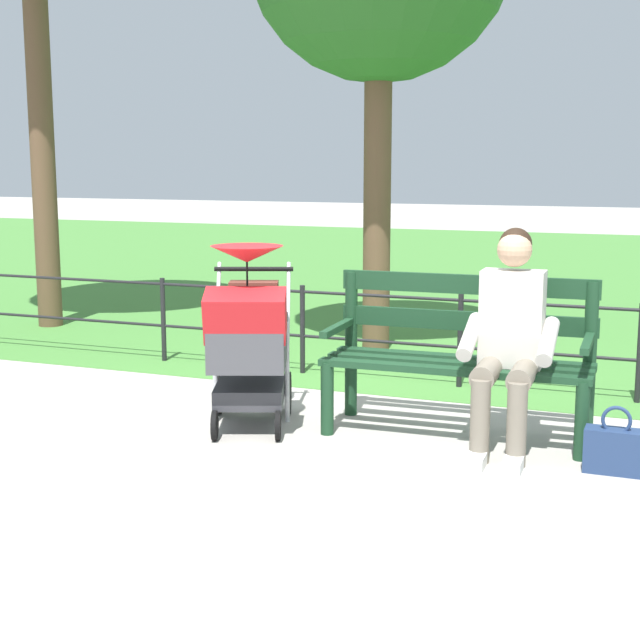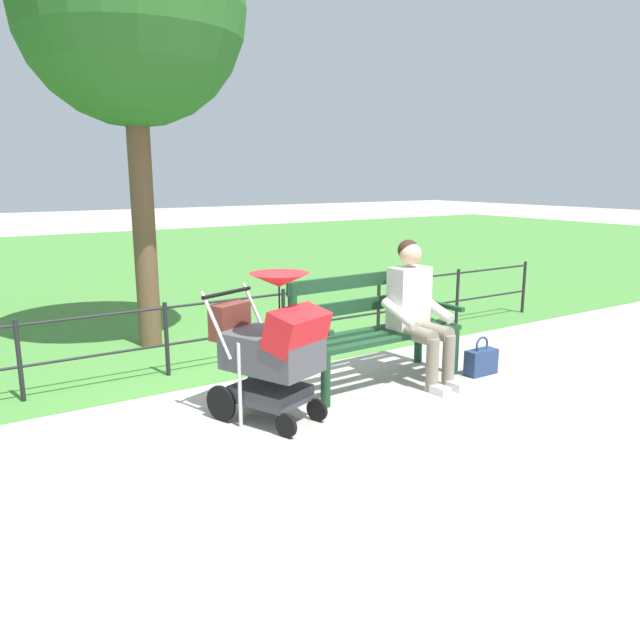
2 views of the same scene
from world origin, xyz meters
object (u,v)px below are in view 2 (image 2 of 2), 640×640
(person_on_bench, at_px, (417,308))
(park_bench, at_px, (372,324))
(stroller, at_px, (272,346))
(handbag, at_px, (481,361))
(tree_near_bench, at_px, (130,10))

(person_on_bench, bearing_deg, park_bench, -34.02)
(person_on_bench, relative_size, stroller, 1.11)
(person_on_bench, distance_m, handbag, 0.86)
(person_on_bench, height_order, stroller, person_on_bench)
(stroller, bearing_deg, tree_near_bench, -89.06)
(stroller, bearing_deg, person_on_bench, -174.36)
(tree_near_bench, bearing_deg, stroller, 90.94)
(handbag, bearing_deg, tree_near_bench, -50.76)
(park_bench, relative_size, stroller, 1.41)
(person_on_bench, bearing_deg, handbag, 160.13)
(person_on_bench, distance_m, tree_near_bench, 4.06)
(park_bench, distance_m, stroller, 1.30)
(stroller, bearing_deg, handbag, 178.18)
(stroller, relative_size, tree_near_bench, 0.25)
(handbag, distance_m, tree_near_bench, 4.84)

